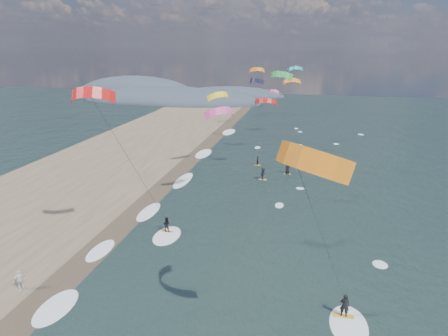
# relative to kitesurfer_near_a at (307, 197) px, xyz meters

# --- Properties ---
(ground) EXTENTS (260.00, 260.00, 0.00)m
(ground) POSITION_rel_kitesurfer_near_a_xyz_m (-6.81, 3.39, -10.94)
(ground) COLOR black
(ground) RESTS_ON ground
(sand_strip) EXTENTS (26.00, 240.00, 0.00)m
(sand_strip) POSITION_rel_kitesurfer_near_a_xyz_m (-30.81, 13.39, -10.94)
(sand_strip) COLOR brown
(sand_strip) RESTS_ON ground
(wet_sand_strip) EXTENTS (3.00, 240.00, 0.00)m
(wet_sand_strip) POSITION_rel_kitesurfer_near_a_xyz_m (-18.81, 13.39, -10.94)
(wet_sand_strip) COLOR #382D23
(wet_sand_strip) RESTS_ON ground
(coastal_hills) EXTENTS (80.00, 41.00, 15.00)m
(coastal_hills) POSITION_rel_kitesurfer_near_a_xyz_m (-51.65, 111.25, -10.94)
(coastal_hills) COLOR #3D4756
(coastal_hills) RESTS_ON ground
(kitesurfer_near_a) EXTENTS (7.86, 9.50, 14.47)m
(kitesurfer_near_a) POSITION_rel_kitesurfer_near_a_xyz_m (0.00, 0.00, 0.00)
(kitesurfer_near_a) COLOR gold
(kitesurfer_near_a) RESTS_ON ground
(kitesurfer_near_b) EXTENTS (6.98, 8.50, 15.77)m
(kitesurfer_near_b) POSITION_rel_kitesurfer_near_a_xyz_m (-15.92, 10.03, -0.76)
(kitesurfer_near_b) COLOR gold
(kitesurfer_near_b) RESTS_ON ground
(far_kitesurfers) EXTENTS (6.06, 7.49, 1.78)m
(far_kitesurfers) POSITION_rel_kitesurfer_near_a_xyz_m (-5.01, 34.12, -10.07)
(far_kitesurfers) COLOR gold
(far_kitesurfers) RESTS_ON ground
(bg_kite_field) EXTENTS (12.52, 73.79, 8.98)m
(bg_kite_field) POSITION_rel_kitesurfer_near_a_xyz_m (-7.76, 54.86, 0.70)
(bg_kite_field) COLOR orange
(bg_kite_field) RESTS_ON ground
(shoreline_surf) EXTENTS (2.40, 79.40, 0.11)m
(shoreline_surf) POSITION_rel_kitesurfer_near_a_xyz_m (-17.61, 18.14, -10.94)
(shoreline_surf) COLOR white
(shoreline_surf) RESTS_ON ground
(beach_walker) EXTENTS (0.89, 1.06, 1.70)m
(beach_walker) POSITION_rel_kitesurfer_near_a_xyz_m (-21.40, 2.70, -10.09)
(beach_walker) COLOR silver
(beach_walker) RESTS_ON ground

